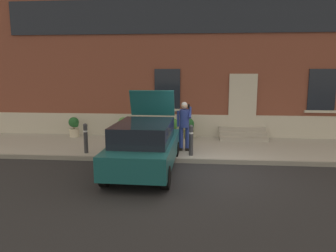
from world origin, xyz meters
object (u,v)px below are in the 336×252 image
(hatchback_car_teal, at_px, (145,145))
(planter_olive, at_px, (189,128))
(planter_terracotta, at_px, (173,128))
(bollard_far_left, at_px, (86,137))
(bollard_near_person, at_px, (191,139))
(planter_cream, at_px, (74,126))
(planter_charcoal, at_px, (124,127))
(person_on_phone, at_px, (184,123))

(hatchback_car_teal, bearing_deg, planter_olive, 73.72)
(planter_terracotta, bearing_deg, bollard_far_left, -136.38)
(bollard_near_person, bearing_deg, planter_cream, 152.50)
(planter_terracotta, bearing_deg, planter_olive, 4.56)
(planter_charcoal, distance_m, planter_olive, 2.81)
(person_on_phone, xyz_separation_m, planter_terracotta, (-0.55, 2.07, -0.55))
(hatchback_car_teal, height_order, person_on_phone, hatchback_car_teal)
(bollard_far_left, distance_m, planter_cream, 3.02)
(bollard_near_person, xyz_separation_m, planter_charcoal, (-2.95, 2.79, -0.11))
(bollard_far_left, relative_size, planter_terracotta, 1.22)
(bollard_near_person, distance_m, planter_charcoal, 4.06)
(planter_terracotta, relative_size, planter_olive, 1.00)
(bollard_far_left, relative_size, planter_cream, 1.22)
(hatchback_car_teal, height_order, planter_charcoal, hatchback_car_teal)
(bollard_near_person, relative_size, planter_terracotta, 1.22)
(bollard_near_person, bearing_deg, planter_terracotta, 106.63)
(person_on_phone, bearing_deg, bollard_far_left, -166.56)
(planter_cream, relative_size, planter_terracotta, 1.00)
(bollard_far_left, bearing_deg, bollard_near_person, 0.00)
(planter_olive, bearing_deg, planter_terracotta, -175.44)
(planter_cream, bearing_deg, hatchback_car_teal, -47.23)
(bollard_far_left, xyz_separation_m, planter_charcoal, (0.69, 2.79, -0.11))
(hatchback_car_teal, height_order, planter_terracotta, hatchback_car_teal)
(hatchback_car_teal, distance_m, planter_terracotta, 4.13)
(bollard_near_person, height_order, planter_charcoal, bollard_near_person)
(person_on_phone, xyz_separation_m, planter_charcoal, (-2.69, 2.17, -0.55))
(planter_cream, bearing_deg, person_on_phone, -22.75)
(planter_terracotta, bearing_deg, bollard_near_person, -73.37)
(bollard_near_person, xyz_separation_m, planter_terracotta, (-0.81, 2.70, -0.11))
(planter_charcoal, bearing_deg, person_on_phone, -38.90)
(bollard_far_left, distance_m, planter_charcoal, 2.88)
(bollard_near_person, distance_m, planter_cream, 5.74)
(bollard_near_person, height_order, planter_olive, bollard_near_person)
(planter_charcoal, height_order, planter_olive, same)
(bollard_far_left, bearing_deg, planter_terracotta, 43.62)
(bollard_near_person, xyz_separation_m, planter_cream, (-5.09, 2.65, -0.11))
(hatchback_car_teal, xyz_separation_m, person_on_phone, (1.09, 2.02, 0.35))
(planter_cream, relative_size, planter_olive, 1.00)
(hatchback_car_teal, xyz_separation_m, planter_olive, (1.21, 4.14, -0.19))
(planter_cream, bearing_deg, bollard_far_left, -61.28)
(hatchback_car_teal, relative_size, planter_olive, 4.77)
(hatchback_car_teal, relative_size, person_on_phone, 2.34)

